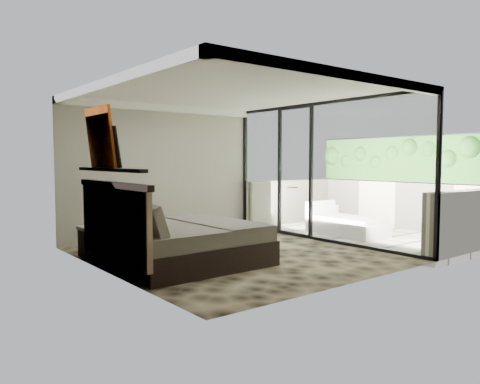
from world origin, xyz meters
TOP-DOWN VIEW (x-y plane):
  - floor at (0.00, 0.00)m, footprint 5.00×5.00m
  - ceiling at (0.00, 0.00)m, footprint 4.50×5.00m
  - back_wall at (0.00, 2.49)m, footprint 4.50×0.02m
  - left_wall at (-2.24, 0.00)m, footprint 0.02×5.00m
  - glass_wall at (2.25, 0.00)m, footprint 0.08×5.00m
  - terrace_slab at (3.75, 0.00)m, footprint 3.00×5.00m
  - parapet_far at (5.10, 0.00)m, footprint 0.30×5.00m
  - foliage_hedge at (5.10, 0.00)m, footprint 0.36×4.60m
  - picture_ledge at (-2.18, 0.10)m, footprint 0.12×2.20m
  - bed at (-1.18, -0.07)m, footprint 2.29×2.21m
  - nightstand at (-1.92, 1.29)m, footprint 0.64×0.64m
  - table_lamp at (-1.89, 1.24)m, footprint 0.31×0.31m
  - abstract_canvas at (-2.19, 0.39)m, footprint 0.13×0.90m
  - framed_print at (-2.14, 0.12)m, footprint 0.11×0.50m
  - ottoman at (3.88, 1.40)m, footprint 0.66×0.66m
  - lounger at (3.30, 0.25)m, footprint 0.93×1.77m

SIDE VIEW (x-z plane):
  - terrace_slab at x=3.75m, z-range -0.12..0.00m
  - floor at x=0.00m, z-range 0.00..0.00m
  - lounger at x=3.30m, z-range -0.13..0.55m
  - ottoman at x=3.88m, z-range 0.00..0.53m
  - nightstand at x=-1.92m, z-range 0.00..0.55m
  - bed at x=-1.18m, z-range -0.26..1.00m
  - parapet_far at x=5.10m, z-range 0.00..1.10m
  - table_lamp at x=-1.89m, z-range 0.60..1.16m
  - back_wall at x=0.00m, z-range 0.00..2.80m
  - left_wall at x=-2.24m, z-range 0.00..2.80m
  - glass_wall at x=2.25m, z-range 0.00..2.80m
  - picture_ledge at x=-2.18m, z-range 1.48..1.52m
  - foliage_hedge at x=5.10m, z-range 1.10..2.20m
  - framed_print at x=-2.14m, z-range 1.53..2.12m
  - abstract_canvas at x=-2.19m, z-range 1.53..2.42m
  - ceiling at x=0.00m, z-range 2.78..2.80m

